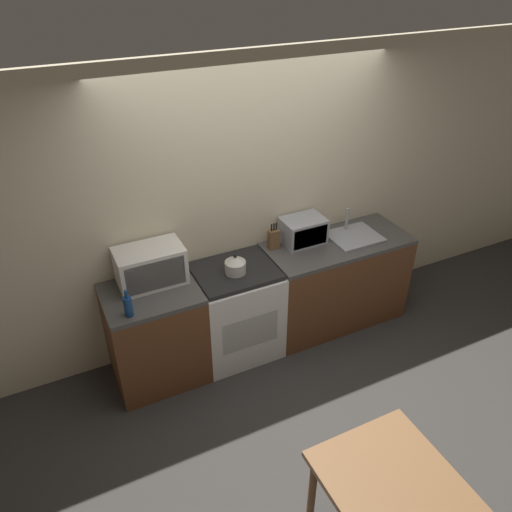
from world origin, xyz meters
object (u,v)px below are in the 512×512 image
kettle (235,265)px  dining_table (390,491)px  bottle (128,306)px  toaster_oven (303,231)px  stove_range (236,311)px  microwave (150,266)px

kettle → dining_table: (0.06, -2.04, -0.35)m
bottle → toaster_oven: 1.75m
bottle → stove_range: bearing=12.6°
toaster_oven → dining_table: size_ratio=0.51×
stove_range → dining_table: bearing=-88.8°
dining_table → toaster_oven: bearing=72.3°
bottle → dining_table: size_ratio=0.30×
toaster_oven → dining_table: toaster_oven is taller
kettle → toaster_oven: bearing=13.9°
microwave → toaster_oven: size_ratio=1.39×
stove_range → microwave: 0.93m
bottle → kettle: bearing=10.2°
bottle → toaster_oven: toaster_oven is taller
microwave → dining_table: microwave is taller
kettle → microwave: microwave is taller
stove_range → toaster_oven: bearing=11.0°
kettle → bottle: size_ratio=0.80×
microwave → stove_range: bearing=-10.4°
toaster_oven → kettle: bearing=-166.1°
toaster_oven → dining_table: (-0.71, -2.23, -0.40)m
microwave → toaster_oven: 1.44m
kettle → microwave: (-0.67, 0.17, 0.08)m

